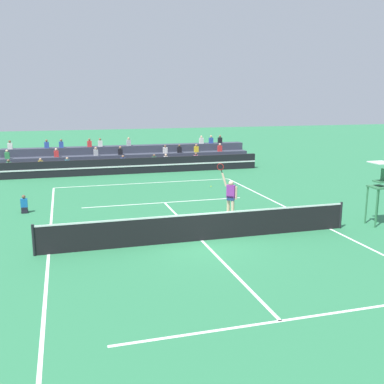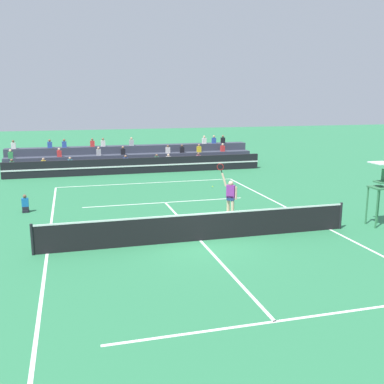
% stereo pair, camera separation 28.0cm
% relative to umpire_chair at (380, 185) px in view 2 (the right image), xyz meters
% --- Properties ---
extents(ground_plane, '(120.00, 120.00, 0.00)m').
position_rel_umpire_chair_xyz_m(ground_plane, '(-7.72, 0.00, -1.72)').
color(ground_plane, '#2D7A4C').
extents(court_lines, '(11.10, 23.90, 0.01)m').
position_rel_umpire_chair_xyz_m(court_lines, '(-7.72, 0.00, -1.71)').
color(court_lines, white).
rests_on(court_lines, ground).
extents(tennis_net, '(12.00, 0.10, 1.10)m').
position_rel_umpire_chair_xyz_m(tennis_net, '(-7.72, 0.00, -1.17)').
color(tennis_net, black).
rests_on(tennis_net, ground).
extents(sponsor_banner_wall, '(18.00, 0.26, 1.10)m').
position_rel_umpire_chair_xyz_m(sponsor_banner_wall, '(-7.72, 15.65, -1.17)').
color(sponsor_banner_wall, black).
rests_on(sponsor_banner_wall, ground).
extents(bleacher_stand, '(18.26, 2.85, 2.28)m').
position_rel_umpire_chair_xyz_m(bleacher_stand, '(-7.73, 18.19, -1.06)').
color(bleacher_stand, '#383D4C').
rests_on(bleacher_stand, ground).
extents(umpire_chair, '(0.76, 0.84, 2.67)m').
position_rel_umpire_chair_xyz_m(umpire_chair, '(0.00, 0.00, 0.00)').
color(umpire_chair, '#337047').
rests_on(umpire_chair, ground).
extents(ball_kid_courtside, '(0.30, 0.36, 0.84)m').
position_rel_umpire_chair_xyz_m(ball_kid_courtside, '(-14.43, 6.23, -1.39)').
color(ball_kid_courtside, black).
rests_on(ball_kid_courtside, ground).
extents(tennis_player, '(0.81, 0.65, 2.49)m').
position_rel_umpire_chair_xyz_m(tennis_player, '(-5.59, 2.64, -0.73)').
color(tennis_player, beige).
rests_on(tennis_player, ground).
extents(tennis_ball, '(0.07, 0.07, 0.07)m').
position_rel_umpire_chair_xyz_m(tennis_ball, '(-4.17, 9.59, -1.68)').
color(tennis_ball, '#C6DB33').
rests_on(tennis_ball, ground).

